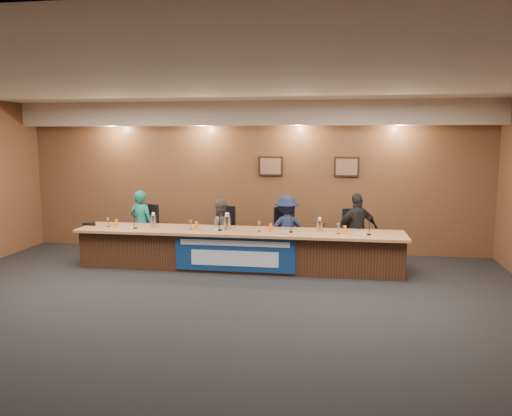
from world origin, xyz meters
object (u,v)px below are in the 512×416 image
at_px(panelist_b, 220,230).
at_px(carafe_right, 320,226).
at_px(office_chair_a, 144,234).
at_px(office_chair_b, 221,236).
at_px(speakerphone, 91,224).
at_px(panelist_d, 357,230).
at_px(carafe_left, 153,221).
at_px(office_chair_c, 287,238).
at_px(panelist_a, 142,224).
at_px(panelist_c, 286,229).
at_px(banner, 235,254).
at_px(dais_body, 239,251).
at_px(office_chair_d, 357,240).
at_px(carafe_mid, 227,223).

bearing_deg(panelist_b, carafe_right, 139.92).
bearing_deg(office_chair_a, office_chair_b, 22.84).
bearing_deg(speakerphone, panelist_d, 5.87).
bearing_deg(carafe_left, office_chair_c, 14.97).
height_order(panelist_a, panelist_c, panelist_a).
bearing_deg(office_chair_b, office_chair_c, 15.76).
distance_m(banner, panelist_d, 2.44).
xyz_separation_m(dais_body, panelist_c, (0.84, 0.57, 0.32)).
bearing_deg(office_chair_a, office_chair_c, 22.84).
relative_size(banner, office_chair_d, 4.58).
distance_m(panelist_d, speakerphone, 5.21).
height_order(office_chair_d, carafe_mid, carafe_mid).
distance_m(panelist_b, office_chair_c, 1.35).
bearing_deg(carafe_right, panelist_c, 139.67).
height_order(banner, panelist_a, panelist_a).
bearing_deg(carafe_mid, office_chair_a, 159.78).
relative_size(office_chair_a, carafe_right, 2.21).
height_order(panelist_b, panelist_d, panelist_d).
relative_size(panelist_b, carafe_right, 5.73).
bearing_deg(office_chair_c, panelist_d, -22.63).
bearing_deg(carafe_left, carafe_mid, -1.59).
distance_m(panelist_a, speakerphone, 0.99).
xyz_separation_m(panelist_b, office_chair_b, (0.00, 0.10, -0.14)).
bearing_deg(panelist_c, office_chair_b, -24.07).
bearing_deg(panelist_b, speakerphone, -12.19).
relative_size(dais_body, banner, 2.73).
distance_m(banner, office_chair_b, 1.20).
bearing_deg(panelist_d, speakerphone, -13.95).
bearing_deg(carafe_left, office_chair_b, 29.83).
bearing_deg(carafe_left, panelist_d, 8.37).
relative_size(office_chair_b, carafe_right, 2.21).
bearing_deg(speakerphone, panelist_c, 7.95).
height_order(panelist_c, panelist_d, panelist_d).
xyz_separation_m(dais_body, panelist_a, (-2.14, 0.57, 0.35)).
bearing_deg(speakerphone, office_chair_a, 37.22).
height_order(dais_body, panelist_b, panelist_b).
height_order(banner, carafe_left, carafe_left).
bearing_deg(panelist_b, carafe_left, 1.67).
bearing_deg(panelist_d, panelist_b, -19.82).
bearing_deg(office_chair_d, dais_body, 174.33).
relative_size(banner, panelist_d, 1.56).
height_order(banner, speakerphone, speakerphone).
bearing_deg(carafe_right, panelist_a, 171.20).
distance_m(office_chair_a, office_chair_d, 4.35).
relative_size(panelist_b, panelist_d, 0.88).
bearing_deg(office_chair_a, carafe_left, -31.95).
xyz_separation_m(office_chair_d, carafe_left, (-3.87, -0.67, 0.39)).
height_order(office_chair_b, carafe_left, carafe_left).
xyz_separation_m(office_chair_c, carafe_left, (-2.51, -0.67, 0.39)).
distance_m(dais_body, carafe_mid, 0.57).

